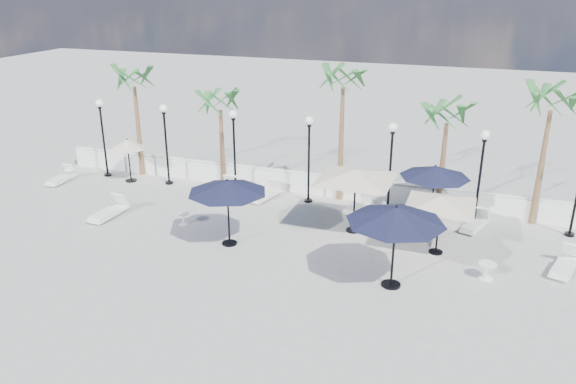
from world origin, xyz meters
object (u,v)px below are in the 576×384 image
(lounger_5, at_px, (475,224))
(parasol_cream_sq_a, at_px, (356,170))
(lounger_6, at_px, (565,265))
(parasol_navy_left, at_px, (227,187))
(lounger_1, at_px, (228,192))
(parasol_navy_mid, at_px, (435,172))
(parasol_cream_sq_b, at_px, (441,197))
(lounger_4, at_px, (358,206))
(lounger_3, at_px, (265,194))
(lounger_0, at_px, (61,178))
(lounger_2, at_px, (109,212))
(parasol_navy_right, at_px, (396,215))
(parasol_cream_small, at_px, (127,145))

(lounger_5, height_order, parasol_cream_sq_a, parasol_cream_sq_a)
(lounger_5, xyz_separation_m, lounger_6, (2.99, -2.57, 0.02))
(lounger_6, distance_m, parasol_navy_left, 11.84)
(lounger_1, bearing_deg, parasol_navy_left, -78.17)
(parasol_navy_mid, relative_size, parasol_cream_sq_b, 0.59)
(lounger_4, xyz_separation_m, parasol_navy_left, (-3.81, -4.71, 2.06))
(parasol_navy_mid, bearing_deg, lounger_1, -179.26)
(lounger_6, height_order, parasol_navy_mid, parasol_navy_mid)
(lounger_3, xyz_separation_m, parasol_cream_sq_b, (7.71, -2.84, 1.92))
(lounger_4, distance_m, lounger_6, 8.22)
(lounger_5, bearing_deg, lounger_6, -21.94)
(lounger_4, bearing_deg, lounger_6, -0.50)
(parasol_navy_mid, distance_m, parasol_cream_sq_a, 3.30)
(lounger_1, height_order, lounger_4, lounger_1)
(parasol_navy_mid, bearing_deg, lounger_0, -176.72)
(lounger_3, height_order, lounger_6, lounger_6)
(parasol_cream_sq_a, bearing_deg, parasol_navy_left, -147.00)
(lounger_5, xyz_separation_m, parasol_cream_sq_b, (-1.23, -2.60, 1.94))
(parasol_cream_sq_b, bearing_deg, lounger_6, 0.40)
(lounger_3, height_order, lounger_5, lounger_3)
(lounger_1, relative_size, lounger_2, 1.04)
(parasol_navy_mid, bearing_deg, parasol_cream_sq_b, -79.75)
(parasol_navy_right, bearing_deg, parasol_cream_sq_a, 119.74)
(parasol_cream_small, bearing_deg, lounger_0, -157.69)
(parasol_cream_sq_b, bearing_deg, lounger_3, 159.80)
(lounger_1, relative_size, lounger_3, 1.06)
(lounger_2, bearing_deg, lounger_3, 40.06)
(lounger_0, distance_m, parasol_navy_mid, 17.47)
(lounger_2, distance_m, lounger_4, 10.38)
(parasol_navy_right, bearing_deg, parasol_cream_sq_b, 68.41)
(lounger_5, bearing_deg, parasol_cream_small, -162.26)
(parasol_navy_mid, relative_size, parasol_navy_right, 0.88)
(lounger_6, bearing_deg, parasol_navy_left, -153.07)
(parasol_cream_small, bearing_deg, lounger_1, -4.04)
(lounger_0, bearing_deg, parasol_navy_left, -21.78)
(parasol_navy_left, bearing_deg, lounger_5, 27.41)
(lounger_6, bearing_deg, lounger_1, -172.46)
(lounger_1, relative_size, parasol_navy_mid, 0.75)
(lounger_5, height_order, parasol_navy_mid, parasol_navy_mid)
(lounger_1, height_order, parasol_cream_sq_b, parasol_cream_sq_b)
(parasol_cream_sq_b, distance_m, parasol_cream_small, 15.02)
(parasol_cream_sq_a, distance_m, parasol_cream_small, 11.72)
(parasol_navy_mid, height_order, parasol_navy_right, parasol_navy_right)
(lounger_3, distance_m, parasol_navy_right, 8.98)
(lounger_4, relative_size, parasol_cream_sq_a, 0.31)
(parasol_cream_sq_a, height_order, parasol_cream_small, parasol_cream_sq_a)
(parasol_cream_sq_a, bearing_deg, lounger_3, 155.80)
(lounger_5, relative_size, parasol_cream_small, 0.85)
(lounger_4, xyz_separation_m, lounger_5, (4.72, -0.29, 0.01))
(parasol_navy_left, bearing_deg, lounger_0, 161.91)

